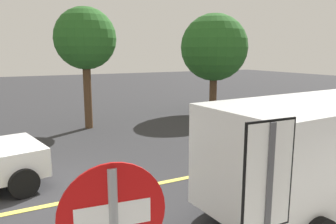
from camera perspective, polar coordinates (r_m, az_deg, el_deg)
name	(u,v)px	position (r m, az deg, el deg)	size (l,w,h in m)	color
ground_plane	(28,210)	(7.26, -23.25, -15.47)	(80.00, 80.00, 0.00)	#2D2D30
lane_marking_centre	(164,182)	(7.96, -0.71, -12.21)	(28.00, 0.16, 0.01)	#E0D14C
speed_limit_sign	(267,205)	(3.06, 16.89, -15.26)	(0.54, 0.06, 2.52)	#4C4C51
white_van	(328,147)	(7.03, 26.23, -5.54)	(5.33, 2.57, 2.20)	white
tree_left_verge	(214,48)	(16.71, 8.09, 11.08)	(3.34, 3.34, 4.99)	#513823
tree_right_verge	(85,39)	(13.52, -14.30, 12.22)	(2.44, 2.44, 4.84)	#513823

